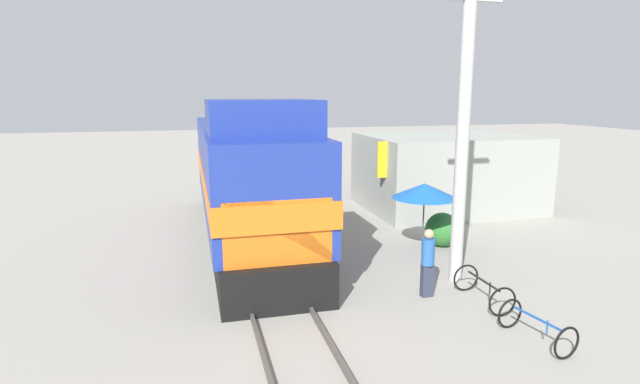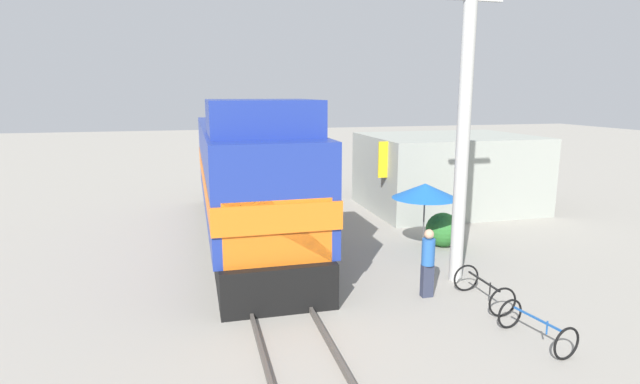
# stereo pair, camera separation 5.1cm
# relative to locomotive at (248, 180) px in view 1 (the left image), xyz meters

# --- Properties ---
(ground_plane) EXTENTS (120.00, 120.00, 0.00)m
(ground_plane) POSITION_rel_locomotive_xyz_m (0.00, -3.57, -2.20)
(ground_plane) COLOR gray
(rail_near) EXTENTS (0.08, 31.25, 0.15)m
(rail_near) POSITION_rel_locomotive_xyz_m (-0.72, -3.57, -2.13)
(rail_near) COLOR #4C4742
(rail_near) RESTS_ON ground_plane
(rail_far) EXTENTS (0.08, 31.25, 0.15)m
(rail_far) POSITION_rel_locomotive_xyz_m (0.72, -3.57, -2.13)
(rail_far) COLOR #4C4742
(rail_far) RESTS_ON ground_plane
(locomotive) EXTENTS (3.14, 13.73, 5.06)m
(locomotive) POSITION_rel_locomotive_xyz_m (0.00, 0.00, 0.00)
(locomotive) COLOR black
(locomotive) RESTS_ON ground_plane
(utility_pole) EXTENTS (1.80, 0.36, 8.65)m
(utility_pole) POSITION_rel_locomotive_xyz_m (5.21, -5.39, 2.20)
(utility_pole) COLOR #B2B2AD
(utility_pole) RESTS_ON ground_plane
(vendor_umbrella) EXTENTS (2.13, 2.13, 2.36)m
(vendor_umbrella) POSITION_rel_locomotive_xyz_m (5.36, -2.97, -0.08)
(vendor_umbrella) COLOR #4C4C4C
(vendor_umbrella) RESTS_ON ground_plane
(billboard_sign) EXTENTS (2.48, 0.12, 3.33)m
(billboard_sign) POSITION_rel_locomotive_xyz_m (6.59, 1.23, 0.25)
(billboard_sign) COLOR #595959
(billboard_sign) RESTS_ON ground_plane
(shrub_cluster) EXTENTS (1.18, 1.18, 1.18)m
(shrub_cluster) POSITION_rel_locomotive_xyz_m (6.38, -2.40, -1.61)
(shrub_cluster) COLOR #2D722D
(shrub_cluster) RESTS_ON ground_plane
(person_bystander) EXTENTS (0.34, 0.34, 1.82)m
(person_bystander) POSITION_rel_locomotive_xyz_m (3.88, -6.26, -1.21)
(person_bystander) COLOR #2D3347
(person_bystander) RESTS_ON ground_plane
(bicycle) EXTENTS (0.74, 1.68, 0.74)m
(bicycle) POSITION_rel_locomotive_xyz_m (5.07, -7.00, -1.82)
(bicycle) COLOR black
(bicycle) RESTS_ON ground_plane
(bicycle_spare) EXTENTS (0.95, 1.64, 0.70)m
(bicycle_spare) POSITION_rel_locomotive_xyz_m (5.02, -9.11, -1.84)
(bicycle_spare) COLOR black
(bicycle_spare) RESTS_ON ground_plane
(building_block_distant) EXTENTS (7.30, 5.61, 3.35)m
(building_block_distant) POSITION_rel_locomotive_xyz_m (9.38, 2.94, -0.52)
(building_block_distant) COLOR #999E93
(building_block_distant) RESTS_ON ground_plane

